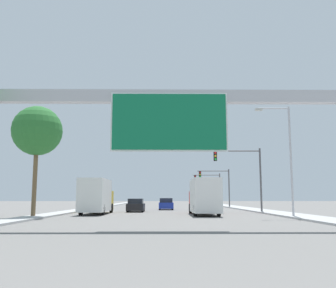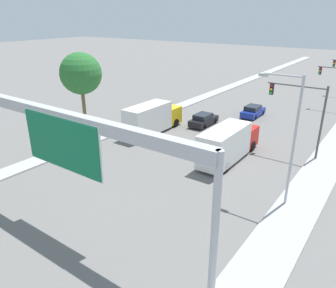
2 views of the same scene
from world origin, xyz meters
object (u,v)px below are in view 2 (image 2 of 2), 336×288
at_px(street_lamp_right, 290,132).
at_px(car_near_left, 253,111).
at_px(sign_gantry, 64,133).
at_px(truck_box_primary, 228,143).
at_px(traffic_light_near_intersection, 305,108).
at_px(palm_tree_background, 81,74).
at_px(truck_box_secondary, 152,118).
at_px(car_far_right, 203,120).

bearing_deg(street_lamp_right, car_near_left, 117.07).
xyz_separation_m(sign_gantry, truck_box_primary, (3.50, 15.17, -4.67)).
height_order(traffic_light_near_intersection, palm_tree_background, palm_tree_background).
bearing_deg(truck_box_secondary, car_near_left, 61.49).
bearing_deg(truck_box_primary, sign_gantry, -102.99).
bearing_deg(palm_tree_background, traffic_light_near_intersection, 25.18).
distance_m(car_far_right, truck_box_secondary, 6.78).
bearing_deg(truck_box_secondary, palm_tree_background, -123.12).
relative_size(car_far_right, traffic_light_near_intersection, 0.62).
xyz_separation_m(truck_box_primary, truck_box_secondary, (-10.50, 1.94, 0.03)).
height_order(truck_box_secondary, traffic_light_near_intersection, traffic_light_near_intersection).
distance_m(sign_gantry, car_far_right, 23.77).
bearing_deg(truck_box_primary, traffic_light_near_intersection, 44.04).
bearing_deg(palm_tree_background, car_near_left, 59.93).
xyz_separation_m(truck_box_secondary, traffic_light_near_intersection, (15.60, 2.99, 3.02)).
bearing_deg(street_lamp_right, car_far_right, 137.48).
xyz_separation_m(car_far_right, truck_box_primary, (7.00, -7.65, 0.99)).
xyz_separation_m(sign_gantry, car_far_right, (-3.50, 22.82, -5.66)).
xyz_separation_m(truck_box_primary, palm_tree_background, (-14.59, -4.32, 5.53)).
bearing_deg(street_lamp_right, truck_box_primary, 143.96).
xyz_separation_m(car_far_right, car_near_left, (3.50, 7.18, 0.01)).
xyz_separation_m(car_far_right, street_lamp_right, (13.49, -12.37, 4.80)).
bearing_deg(truck_box_secondary, car_far_right, 58.50).
relative_size(truck_box_primary, street_lamp_right, 0.96).
bearing_deg(truck_box_secondary, traffic_light_near_intersection, 10.87).
relative_size(car_near_left, traffic_light_near_intersection, 0.62).
xyz_separation_m(sign_gantry, street_lamp_right, (9.99, 10.45, -0.86)).
distance_m(car_far_right, street_lamp_right, 18.92).
distance_m(truck_box_secondary, traffic_light_near_intersection, 16.17).
bearing_deg(car_far_right, truck_box_primary, -47.54).
xyz_separation_m(car_near_left, traffic_light_near_intersection, (8.60, -9.89, 4.04)).
bearing_deg(traffic_light_near_intersection, truck_box_primary, -135.96).
distance_m(car_far_right, palm_tree_background, 15.60).
distance_m(sign_gantry, street_lamp_right, 14.48).
bearing_deg(truck_box_primary, palm_tree_background, -163.49).
relative_size(truck_box_secondary, street_lamp_right, 0.91).
height_order(car_near_left, street_lamp_right, street_lamp_right).
height_order(car_far_right, car_near_left, car_near_left).
bearing_deg(car_near_left, palm_tree_background, -120.07).
distance_m(sign_gantry, traffic_light_near_intersection, 21.93).
bearing_deg(palm_tree_background, car_far_right, 57.64).
distance_m(traffic_light_near_intersection, palm_tree_background, 21.89).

